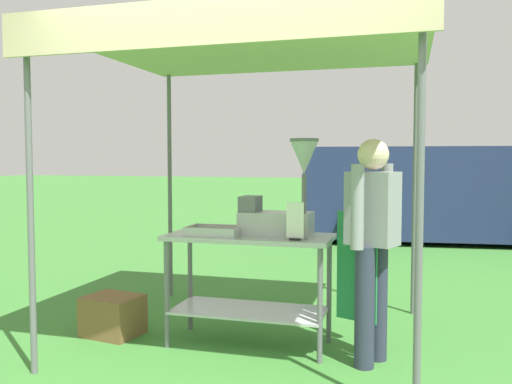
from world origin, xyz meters
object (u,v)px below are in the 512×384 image
Objects in this scene: vendor at (371,239)px; supply_crate at (113,315)px; donut_fryer at (282,203)px; van_navy at (441,192)px; stall_canopy at (252,51)px; menu_sign at (295,224)px; donut_tray at (214,233)px; donut_cart at (249,264)px.

vendor is 3.24× the size of supply_crate.
donut_fryer is at bearing 164.76° from vendor.
stall_canopy is at bearing -106.08° from van_navy.
van_navy is at bearing 76.17° from donut_fryer.
van_navy is at bearing 77.96° from menu_sign.
van_navy reaches higher than donut_tray.
van_navy reaches higher than donut_fryer.
vendor is at bearing -13.81° from stall_canopy.
menu_sign is 0.56× the size of supply_crate.
menu_sign is at bearing -3.54° from supply_crate.
donut_fryer is 0.31m from menu_sign.
vendor is (1.20, -0.03, 0.01)m from donut_tray.
donut_tray is 0.55× the size of donut_fryer.
donut_tray is at bearing -156.39° from donut_cart.
van_navy is (1.78, 6.18, -1.44)m from stall_canopy.
menu_sign is 0.06× the size of van_navy.
stall_canopy is 1.68× the size of vendor.
donut_tray is (-0.25, -0.11, 0.26)m from donut_cart.
donut_tray is 0.08× the size of van_navy.
stall_canopy is 5.46× the size of supply_crate.
donut_cart is 0.26× the size of van_navy.
vendor is at bearing -1.40° from supply_crate.
donut_cart is 0.81× the size of vendor.
donut_fryer is (0.25, -0.04, -1.19)m from stall_canopy.
donut_cart is 0.57m from menu_sign.
menu_sign reaches higher than supply_crate.
donut_fryer is at bearing 12.53° from donut_cart.
donut_cart is 0.99m from vendor.
donut_cart is (-0.00, -0.10, -1.67)m from stall_canopy.
donut_cart is 4.66× the size of menu_sign.
donut_fryer is at bearing -9.74° from stall_canopy.
stall_canopy is 1.41m from menu_sign.
supply_crate is at bearing -114.84° from van_navy.
stall_canopy is 1.22m from donut_fryer.
van_navy is (2.95, 6.36, 0.71)m from supply_crate.
menu_sign is at bearing -175.22° from vendor.
donut_tray is 1.20m from vendor.
vendor is 0.32× the size of van_navy.
vendor is 6.47m from van_navy.
vendor is at bearing 4.78° from menu_sign.
donut_cart is at bearing -90.00° from stall_canopy.
donut_fryer is 0.47× the size of vendor.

